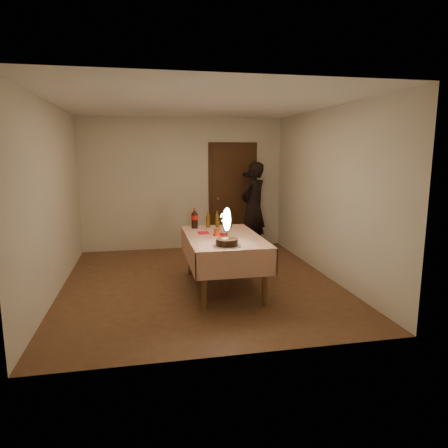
{
  "coord_description": "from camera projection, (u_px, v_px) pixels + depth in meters",
  "views": [
    {
      "loc": [
        -0.79,
        -5.73,
        1.93
      ],
      "look_at": [
        0.29,
        -0.39,
        0.95
      ],
      "focal_mm": 32.0,
      "sensor_mm": 36.0,
      "label": 1
    }
  ],
  "objects": [
    {
      "name": "clear_cup",
      "position": [
        226.0,
        231.0,
        5.71
      ],
      "size": [
        0.07,
        0.07,
        0.09
      ],
      "primitive_type": "cylinder",
      "color": "silver",
      "rests_on": "dining_table"
    },
    {
      "name": "red_plate",
      "position": [
        221.0,
        235.0,
        5.67
      ],
      "size": [
        0.22,
        0.22,
        0.01
      ],
      "primitive_type": "cylinder",
      "color": "red",
      "rests_on": "dining_table"
    },
    {
      "name": "room_shell",
      "position": [
        200.0,
        172.0,
        5.81
      ],
      "size": [
        4.04,
        4.54,
        2.62
      ],
      "color": "beige",
      "rests_on": "ground"
    },
    {
      "name": "ground",
      "position": [
        200.0,
        282.0,
        6.02
      ],
      "size": [
        4.0,
        4.5,
        0.01
      ],
      "primitive_type": "cube",
      "color": "brown",
      "rests_on": "ground"
    },
    {
      "name": "amber_bottle_right",
      "position": [
        230.0,
        220.0,
        6.25
      ],
      "size": [
        0.06,
        0.06,
        0.26
      ],
      "color": "#543A0E",
      "rests_on": "dining_table"
    },
    {
      "name": "amber_bottle_mid",
      "position": [
        217.0,
        220.0,
        6.25
      ],
      "size": [
        0.06,
        0.06,
        0.26
      ],
      "color": "#543A0E",
      "rests_on": "dining_table"
    },
    {
      "name": "amber_bottle_left",
      "position": [
        208.0,
        220.0,
        6.22
      ],
      "size": [
        0.06,
        0.06,
        0.26
      ],
      "color": "#543A0E",
      "rests_on": "dining_table"
    },
    {
      "name": "cola_bottle",
      "position": [
        195.0,
        218.0,
        6.16
      ],
      "size": [
        0.1,
        0.1,
        0.32
      ],
      "color": "black",
      "rests_on": "dining_table"
    },
    {
      "name": "dining_table",
      "position": [
        223.0,
        243.0,
        5.63
      ],
      "size": [
        1.02,
        1.72,
        0.77
      ],
      "color": "brown",
      "rests_on": "ground"
    },
    {
      "name": "birthday_cake",
      "position": [
        227.0,
        237.0,
        5.0
      ],
      "size": [
        0.35,
        0.35,
        0.48
      ],
      "color": "white",
      "rests_on": "dining_table"
    },
    {
      "name": "red_cup",
      "position": [
        217.0,
        233.0,
        5.59
      ],
      "size": [
        0.08,
        0.08,
        0.1
      ],
      "primitive_type": "cylinder",
      "color": "#AD270C",
      "rests_on": "dining_table"
    },
    {
      "name": "napkin_stack",
      "position": [
        203.0,
        233.0,
        5.78
      ],
      "size": [
        0.15,
        0.15,
        0.02
      ],
      "primitive_type": "cube",
      "color": "#B21420",
      "rests_on": "dining_table"
    },
    {
      "name": "photographer",
      "position": [
        253.0,
        206.0,
        7.91
      ],
      "size": [
        0.76,
        0.72,
        1.75
      ],
      "color": "black",
      "rests_on": "ground"
    }
  ]
}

